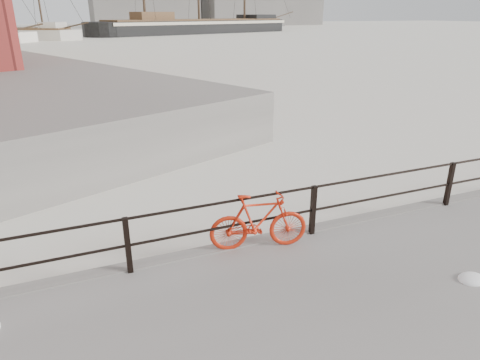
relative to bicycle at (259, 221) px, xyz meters
name	(u,v)px	position (x,y,z in m)	size (l,w,h in m)	color
ground	(437,216)	(4.70, 0.25, -0.89)	(400.00, 400.00, 0.00)	white
guardrail	(449,184)	(4.70, 0.10, -0.04)	(28.00, 0.10, 1.00)	black
bicycle	(259,221)	(0.00, 0.00, 0.00)	(1.78, 0.27, 1.08)	red
barque_black	(200,33)	(27.71, 91.71, -0.89)	(59.58, 19.50, 33.74)	black
schooner_mid	(10,40)	(-10.00, 80.04, -0.89)	(27.23, 11.52, 19.74)	beige
industrial_east	(290,5)	(82.70, 150.25, 6.11)	(20.00, 16.00, 14.00)	gray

